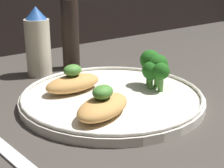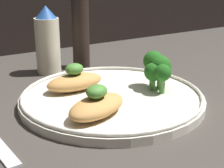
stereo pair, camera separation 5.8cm
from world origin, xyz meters
TOP-DOWN VIEW (x-y plane):
  - ground_plane at (0.00, 0.00)cm, footprint 180.00×180.00cm
  - plate at (0.00, 0.00)cm, footprint 31.54×31.54cm
  - grilled_meat_front at (-6.24, -5.91)cm, footprint 11.99×9.29cm
  - grilled_meat_middle at (-4.29, 5.69)cm, footprint 10.66×5.64cm
  - broccoli_bunch at (8.45, -1.36)cm, footprint 5.06×7.41cm
  - sauce_bottle at (-2.73, 22.03)cm, footprint 5.25×5.25cm
  - pepper_grinder at (5.23, 22.03)cm, footprint 3.84×3.84cm

SIDE VIEW (x-z plane):
  - ground_plane at x=0.00cm, z-range -1.00..0.00cm
  - plate at x=0.00cm, z-range -0.01..1.99cm
  - grilled_meat_front at x=-6.24cm, z-range 0.67..5.41cm
  - grilled_meat_middle at x=-4.29cm, z-range 0.65..5.52cm
  - broccoli_bunch at x=8.45cm, z-range 2.04..8.67cm
  - sauce_bottle at x=-2.73cm, z-range -0.31..14.25cm
  - pepper_grinder at x=5.23cm, z-range -0.67..17.27cm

